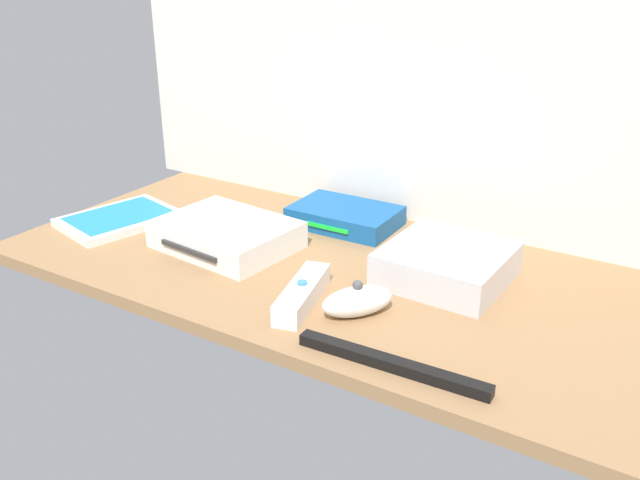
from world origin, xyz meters
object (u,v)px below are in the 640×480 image
object	(u,v)px
remote_wand	(302,294)
sensor_bar	(391,364)
game_case	(119,219)
remote_nunchuk	(357,301)
game_console	(226,234)
mini_computer	(447,263)
network_router	(345,216)

from	to	relation	value
remote_wand	sensor_bar	world-z (taller)	remote_wand
game_case	remote_nunchuk	size ratio (longest dim) A/B	2.04
remote_wand	sensor_bar	bearing A→B (deg)	-38.54
remote_wand	remote_nunchuk	bearing A→B (deg)	-5.22
remote_nunchuk	remote_wand	bearing A→B (deg)	-133.98
game_console	remote_nunchuk	bearing A→B (deg)	-10.43
game_case	sensor_bar	xyz separation A→B (cm)	(61.46, -15.64, -0.06)
game_console	sensor_bar	bearing A→B (deg)	-18.67
mini_computer	remote_nunchuk	bearing A→B (deg)	-110.60
network_router	remote_nunchuk	world-z (taller)	remote_nunchuk
mini_computer	remote_wand	size ratio (longest dim) A/B	1.15
mini_computer	remote_wand	world-z (taller)	mini_computer
remote_wand	remote_nunchuk	size ratio (longest dim) A/B	1.43
mini_computer	remote_wand	xyz separation A→B (cm)	(-13.89, -17.30, -1.13)
game_console	mini_computer	world-z (taller)	mini_computer
game_console	remote_wand	bearing A→B (deg)	-18.91
game_case	remote_nunchuk	bearing A→B (deg)	6.73
network_router	remote_nunchuk	bearing A→B (deg)	-58.02
remote_wand	sensor_bar	size ratio (longest dim) A/B	0.63
game_console	network_router	size ratio (longest dim) A/B	1.24
game_console	remote_nunchuk	xyz separation A→B (cm)	(28.93, -8.37, -0.16)
game_case	remote_nunchuk	world-z (taller)	remote_nunchuk
game_case	network_router	size ratio (longest dim) A/B	1.19
game_case	remote_nunchuk	xyz separation A→B (cm)	(51.84, -6.55, 1.28)
network_router	sensor_bar	bearing A→B (deg)	-54.00
sensor_bar	network_router	bearing A→B (deg)	124.88
game_case	remote_wand	distance (cm)	44.67
mini_computer	game_console	bearing A→B (deg)	-167.65
mini_computer	sensor_bar	distance (cm)	25.45
remote_nunchuk	sensor_bar	xyz separation A→B (cm)	(9.61, -9.09, -1.34)
remote_nunchuk	sensor_bar	world-z (taller)	remote_nunchuk
remote_nunchuk	sensor_bar	size ratio (longest dim) A/B	0.44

